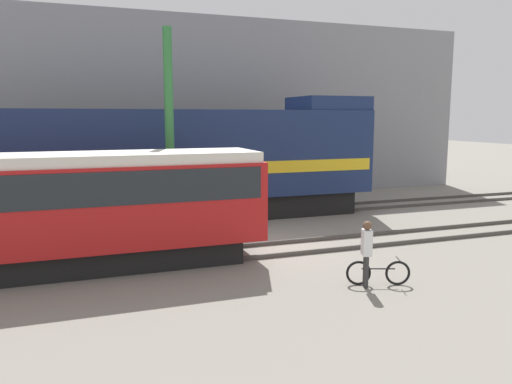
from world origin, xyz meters
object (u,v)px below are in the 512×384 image
person (367,247)px  utility_pole_left (170,135)px  streetcar (61,205)px  freight_locomotive (166,163)px  bicycle (378,273)px

person → utility_pole_left: bearing=117.9°
streetcar → freight_locomotive: bearing=56.3°
person → utility_pole_left: utility_pole_left is taller
streetcar → utility_pole_left: bearing=39.6°
streetcar → bicycle: 8.72m
utility_pole_left → person: bearing=-62.1°
person → utility_pole_left: 8.26m
streetcar → utility_pole_left: utility_pole_left is taller
bicycle → person: size_ratio=0.92×
freight_locomotive → person: size_ratio=10.50×
streetcar → person: bearing=-28.8°
freight_locomotive → streetcar: 7.10m
freight_locomotive → person: bearing=-71.5°
freight_locomotive → person: 10.50m
bicycle → utility_pole_left: bearing=120.3°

